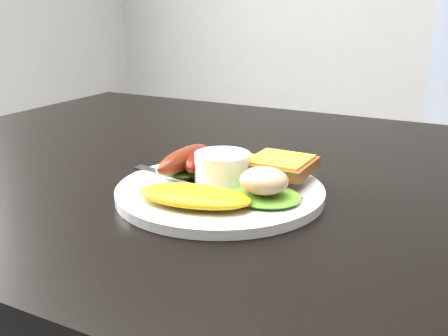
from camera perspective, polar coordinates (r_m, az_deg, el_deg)
dining_table at (r=0.73m, az=4.19°, el=-1.55°), size 1.20×0.80×0.04m
person at (r=1.19m, az=8.48°, el=1.62°), size 0.52×0.41×1.29m
plate at (r=0.61m, az=-0.43°, el=-2.56°), size 0.24×0.24×0.01m
lettuce_left at (r=0.66m, az=-4.35°, el=-0.17°), size 0.09×0.09×0.01m
lettuce_right at (r=0.58m, az=4.42°, el=-2.99°), size 0.10×0.09×0.01m
omelette at (r=0.56m, az=-3.32°, el=-3.05°), size 0.14×0.08×0.02m
sausage_a at (r=0.65m, az=-4.35°, el=1.00°), size 0.03×0.11×0.03m
sausage_b at (r=0.65m, az=-3.01°, el=1.12°), size 0.06×0.10×0.02m
ramekin at (r=0.62m, az=-0.18°, el=-0.10°), size 0.08×0.08×0.04m
toast_a at (r=0.65m, az=4.06°, el=-0.35°), size 0.09×0.09×0.01m
toast_b at (r=0.63m, az=6.14°, el=0.29°), size 0.08×0.08×0.01m
potato_salad at (r=0.56m, az=4.38°, el=-1.37°), size 0.06×0.06×0.03m
fork at (r=0.63m, az=-4.10°, el=-1.39°), size 0.17×0.04×0.00m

